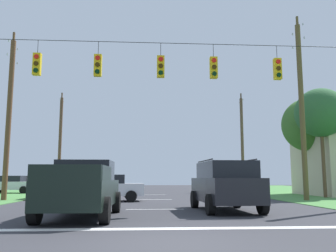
{
  "coord_description": "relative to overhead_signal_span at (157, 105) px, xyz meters",
  "views": [
    {
      "loc": [
        -0.48,
        -7.79,
        1.34
      ],
      "look_at": [
        0.47,
        6.8,
        3.43
      ],
      "focal_mm": 38.77,
      "sensor_mm": 36.0,
      "label": 1
    }
  ],
  "objects": [
    {
      "name": "distant_car_far_parked",
      "position": [
        -6.51,
        9.65,
        -3.61
      ],
      "size": [
        2.29,
        4.43,
        1.52
      ],
      "color": "maroon",
      "rests_on": "ground"
    },
    {
      "name": "pickup_truck",
      "position": [
        -2.64,
        -2.33,
        -3.43
      ],
      "size": [
        2.35,
        5.43,
        1.95
      ],
      "color": "black",
      "rests_on": "ground"
    },
    {
      "name": "overhead_signal_span",
      "position": [
        0.0,
        0.0,
        0.0
      ],
      "size": [
        17.31,
        0.31,
        7.82
      ],
      "color": "brown",
      "rests_on": "ground"
    },
    {
      "name": "utility_pole_mid_left",
      "position": [
        -8.86,
        7.38,
        0.8
      ],
      "size": [
        0.32,
        1.81,
        10.49
      ],
      "color": "brown",
      "rests_on": "ground"
    },
    {
      "name": "distant_car_crossing_white",
      "position": [
        -2.75,
        6.28,
        -3.61
      ],
      "size": [
        4.44,
        2.32,
        1.52
      ],
      "color": "silver",
      "rests_on": "ground"
    },
    {
      "name": "stop_bar_stripe",
      "position": [
        -0.06,
        -5.25,
        -4.4
      ],
      "size": [
        14.35,
        0.45,
        0.01
      ],
      "primitive_type": "cube",
      "color": "white",
      "rests_on": "ground"
    },
    {
      "name": "lane_dash_1",
      "position": [
        -0.06,
        7.81,
        -4.4
      ],
      "size": [
        2.5,
        0.15,
        0.01
      ],
      "primitive_type": "cube",
      "rotation": [
        0.0,
        0.0,
        1.57
      ],
      "color": "white",
      "rests_on": "ground"
    },
    {
      "name": "lane_dash_0",
      "position": [
        -0.06,
        0.75,
        -4.4
      ],
      "size": [
        2.5,
        0.15,
        0.01
      ],
      "primitive_type": "cube",
      "rotation": [
        0.0,
        0.0,
        1.57
      ],
      "color": "white",
      "rests_on": "ground"
    },
    {
      "name": "tree_roadside_far_right",
      "position": [
        12.22,
        12.17,
        1.03
      ],
      "size": [
        3.99,
        3.99,
        7.53
      ],
      "color": "brown",
      "rests_on": "ground"
    },
    {
      "name": "ground_plane",
      "position": [
        -0.06,
        -7.33,
        -4.4
      ],
      "size": [
        120.0,
        120.0,
        0.0
      ],
      "primitive_type": "plane",
      "color": "#333338"
    },
    {
      "name": "utility_pole_mid_right",
      "position": [
        9.05,
        6.06,
        1.31
      ],
      "size": [
        0.31,
        1.8,
        11.48
      ],
      "color": "brown",
      "rests_on": "ground"
    },
    {
      "name": "lane_dash_2",
      "position": [
        -0.06,
        14.37,
        -4.4
      ],
      "size": [
        2.5,
        0.15,
        0.01
      ],
      "primitive_type": "cube",
      "rotation": [
        0.0,
        0.0,
        1.57
      ],
      "color": "white",
      "rests_on": "ground"
    },
    {
      "name": "tree_roadside_right",
      "position": [
        11.65,
        8.9,
        1.4
      ],
      "size": [
        3.51,
        3.51,
        7.52
      ],
      "color": "brown",
      "rests_on": "ground"
    },
    {
      "name": "utility_pole_far_right",
      "position": [
        9.34,
        20.82,
        0.45
      ],
      "size": [
        0.3,
        1.6,
        9.97
      ],
      "color": "brown",
      "rests_on": "ground"
    },
    {
      "name": "utility_pole_far_left",
      "position": [
        -9.1,
        22.13,
        0.49
      ],
      "size": [
        0.32,
        1.58,
        10.06
      ],
      "color": "brown",
      "rests_on": "ground"
    },
    {
      "name": "suv_black",
      "position": [
        2.77,
        -0.28,
        -3.34
      ],
      "size": [
        2.37,
        4.87,
        2.05
      ],
      "color": "black",
      "rests_on": "ground"
    },
    {
      "name": "distant_car_oncoming",
      "position": [
        -12.09,
        17.75,
        -3.61
      ],
      "size": [
        4.43,
        2.29,
        1.52
      ],
      "color": "silver",
      "rests_on": "ground"
    }
  ]
}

